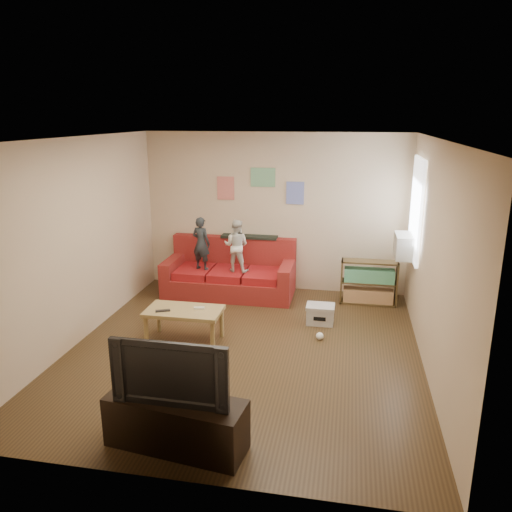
% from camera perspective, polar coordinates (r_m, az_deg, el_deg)
% --- Properties ---
extents(room_shell, '(4.52, 5.02, 2.72)m').
position_cam_1_polar(room_shell, '(6.18, -1.38, 0.69)').
color(room_shell, '#48341D').
rests_on(room_shell, ground).
extents(sofa, '(2.17, 1.00, 0.95)m').
position_cam_1_polar(sofa, '(8.56, -2.94, -2.18)').
color(sofa, maroon).
rests_on(sofa, ground).
extents(child_a, '(0.37, 0.30, 0.89)m').
position_cam_1_polar(child_a, '(8.36, -6.29, 1.44)').
color(child_a, '#252A2F').
rests_on(child_a, sofa).
extents(child_b, '(0.45, 0.37, 0.87)m').
position_cam_1_polar(child_b, '(8.21, -2.27, 1.19)').
color(child_b, silver).
rests_on(child_b, sofa).
extents(coffee_table, '(1.01, 0.56, 0.46)m').
position_cam_1_polar(coffee_table, '(6.80, -8.23, -6.57)').
color(coffee_table, tan).
rests_on(coffee_table, ground).
extents(remote, '(0.20, 0.12, 0.02)m').
position_cam_1_polar(remote, '(6.75, -10.60, -6.17)').
color(remote, black).
rests_on(remote, coffee_table).
extents(game_controller, '(0.15, 0.07, 0.03)m').
position_cam_1_polar(game_controller, '(6.76, -6.50, -5.93)').
color(game_controller, white).
rests_on(game_controller, coffee_table).
extents(bookshelf, '(0.90, 0.27, 0.72)m').
position_cam_1_polar(bookshelf, '(8.28, 12.74, -3.20)').
color(bookshelf, '#4B391D').
rests_on(bookshelf, ground).
extents(window, '(0.04, 1.08, 1.48)m').
position_cam_1_polar(window, '(7.66, 17.85, 5.11)').
color(window, white).
rests_on(window, room_shell).
extents(ac_unit, '(0.28, 0.55, 0.35)m').
position_cam_1_polar(ac_unit, '(7.77, 16.62, 1.11)').
color(ac_unit, '#B7B2A3').
rests_on(ac_unit, window).
extents(artwork_left, '(0.30, 0.01, 0.40)m').
position_cam_1_polar(artwork_left, '(8.67, -3.49, 7.74)').
color(artwork_left, '#D87266').
rests_on(artwork_left, room_shell).
extents(artwork_center, '(0.42, 0.01, 0.32)m').
position_cam_1_polar(artwork_center, '(8.51, 0.79, 8.97)').
color(artwork_center, '#72B27F').
rests_on(artwork_center, room_shell).
extents(artwork_right, '(0.30, 0.01, 0.38)m').
position_cam_1_polar(artwork_right, '(8.47, 4.49, 7.19)').
color(artwork_right, '#727FCC').
rests_on(artwork_right, room_shell).
extents(file_box, '(0.41, 0.31, 0.28)m').
position_cam_1_polar(file_box, '(7.44, 7.36, -6.59)').
color(file_box, beige).
rests_on(file_box, ground).
extents(tv_stand, '(1.34, 0.60, 0.49)m').
position_cam_1_polar(tv_stand, '(4.87, -9.12, -18.34)').
color(tv_stand, black).
rests_on(tv_stand, ground).
extents(television, '(1.07, 0.16, 0.62)m').
position_cam_1_polar(television, '(4.59, -9.42, -12.62)').
color(television, black).
rests_on(television, tv_stand).
extents(tissue, '(0.13, 0.13, 0.10)m').
position_cam_1_polar(tissue, '(6.96, 7.29, -9.07)').
color(tissue, white).
rests_on(tissue, ground).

